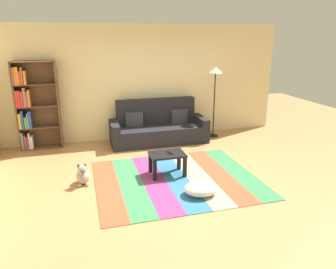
% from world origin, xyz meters
% --- Properties ---
extents(ground_plane, '(14.00, 14.00, 0.00)m').
position_xyz_m(ground_plane, '(0.00, 0.00, 0.00)').
color(ground_plane, '#B27F4C').
extents(back_wall, '(6.80, 0.10, 2.70)m').
position_xyz_m(back_wall, '(0.00, 2.55, 1.35)').
color(back_wall, beige).
rests_on(back_wall, ground_plane).
extents(rug, '(2.81, 2.36, 0.01)m').
position_xyz_m(rug, '(-0.02, -0.10, 0.01)').
color(rug, '#C64C2D').
rests_on(rug, ground_plane).
extents(couch, '(2.26, 0.80, 1.00)m').
position_xyz_m(couch, '(0.18, 2.02, 0.34)').
color(couch, black).
rests_on(couch, ground_plane).
extents(bookshelf, '(0.90, 0.28, 1.93)m').
position_xyz_m(bookshelf, '(-2.57, 2.31, 0.97)').
color(bookshelf, brown).
rests_on(bookshelf, ground_plane).
extents(coffee_table, '(0.63, 0.43, 0.41)m').
position_xyz_m(coffee_table, '(-0.13, 0.13, 0.33)').
color(coffee_table, black).
rests_on(coffee_table, rug).
extents(pouf, '(0.54, 0.44, 0.21)m').
position_xyz_m(pouf, '(0.18, -0.75, 0.11)').
color(pouf, white).
rests_on(pouf, rug).
extents(dog, '(0.22, 0.35, 0.40)m').
position_xyz_m(dog, '(-1.61, 0.17, 0.16)').
color(dog, '#9E998E').
rests_on(dog, ground_plane).
extents(standing_lamp, '(0.32, 0.32, 1.72)m').
position_xyz_m(standing_lamp, '(1.61, 2.06, 1.44)').
color(standing_lamp, black).
rests_on(standing_lamp, ground_plane).
extents(tv_remote, '(0.06, 0.15, 0.02)m').
position_xyz_m(tv_remote, '(-0.07, 0.14, 0.43)').
color(tv_remote, black).
rests_on(tv_remote, coffee_table).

